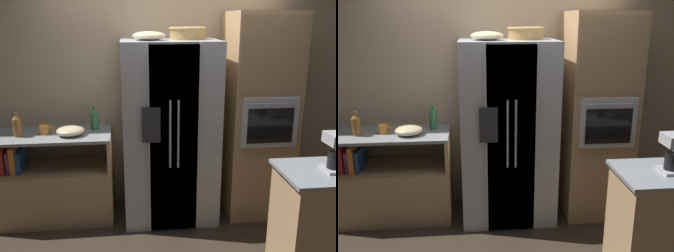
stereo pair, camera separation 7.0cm
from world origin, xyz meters
The scene contains 12 objects.
ground_plane centered at (0.00, 0.00, 0.00)m, with size 20.00×20.00×0.00m, color #382D23.
wall_back centered at (0.00, 0.40, 1.40)m, with size 12.00×0.06×2.80m.
counter_left centered at (-1.20, 0.08, 0.35)m, with size 1.26×0.58×0.93m.
refrigerator centered at (0.05, 0.01, 0.93)m, with size 0.94×0.75×1.86m.
wall_oven centered at (0.99, 0.04, 1.06)m, with size 0.67×0.72×2.12m.
island_counter centered at (1.13, -1.10, 0.46)m, with size 0.67×0.58×0.92m.
wicker_basket centered at (0.23, 0.05, 1.92)m, with size 0.36×0.36×0.12m.
fruit_bowl centered at (-0.15, -0.04, 1.90)m, with size 0.31×0.31×0.08m.
bottle_tall centered at (-0.72, 0.20, 1.04)m, with size 0.08×0.08×0.25m.
bottle_short centered at (-1.46, 0.05, 1.04)m, with size 0.09×0.09×0.24m.
mug centered at (-1.21, 0.09, 0.98)m, with size 0.13×0.10×0.10m.
mixing_bowl centered at (-0.94, 0.02, 0.97)m, with size 0.28×0.28×0.09m.
Camera 2 is at (-0.31, -3.64, 2.06)m, focal length 40.00 mm.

